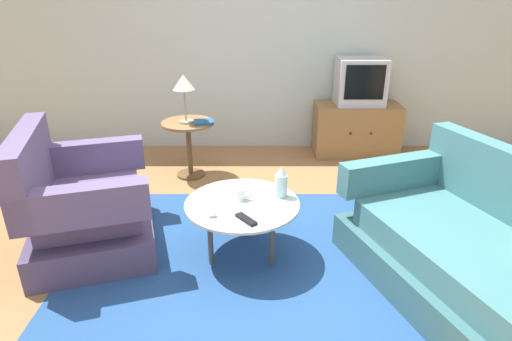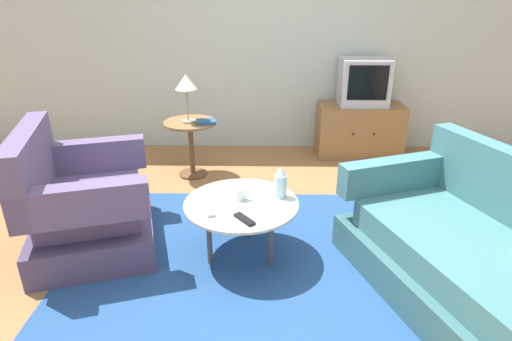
{
  "view_description": "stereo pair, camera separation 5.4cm",
  "coord_description": "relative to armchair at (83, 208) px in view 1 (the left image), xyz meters",
  "views": [
    {
      "loc": [
        -0.04,
        -2.56,
        1.77
      ],
      "look_at": [
        -0.04,
        0.25,
        0.55
      ],
      "focal_mm": 29.6,
      "sensor_mm": 36.0,
      "label": 1
    },
    {
      "loc": [
        0.02,
        -2.56,
        1.77
      ],
      "look_at": [
        -0.04,
        0.25,
        0.55
      ],
      "focal_mm": 29.6,
      "sensor_mm": 36.0,
      "label": 2
    }
  ],
  "objects": [
    {
      "name": "side_table",
      "position": [
        0.58,
        1.29,
        0.1
      ],
      "size": [
        0.51,
        0.51,
        0.57
      ],
      "color": "olive",
      "rests_on": "ground"
    },
    {
      "name": "table_lamp",
      "position": [
        0.57,
        1.26,
        0.62
      ],
      "size": [
        0.21,
        0.21,
        0.46
      ],
      "color": "#9E937A",
      "rests_on": "side_table"
    },
    {
      "name": "tv_remote_silver",
      "position": [
        0.95,
        -0.26,
        0.11
      ],
      "size": [
        0.08,
        0.15,
        0.02
      ],
      "rotation": [
        0.0,
        0.0,
        1.83
      ],
      "color": "#B2B2B7",
      "rests_on": "coffee_table"
    },
    {
      "name": "couch",
      "position": [
        2.59,
        -0.58,
        -0.03
      ],
      "size": [
        1.43,
        1.9,
        0.86
      ],
      "rotation": [
        0.0,
        0.0,
        1.92
      ],
      "color": "#325C60",
      "rests_on": "ground"
    },
    {
      "name": "tv_remote_dark",
      "position": [
        1.18,
        -0.36,
        0.11
      ],
      "size": [
        0.15,
        0.17,
        0.02
      ],
      "rotation": [
        0.0,
        0.0,
        5.38
      ],
      "color": "black",
      "rests_on": "coffee_table"
    },
    {
      "name": "television",
      "position": [
        2.38,
        1.93,
        0.52
      ],
      "size": [
        0.52,
        0.41,
        0.5
      ],
      "color": "#B7B7BC",
      "rests_on": "tv_stand"
    },
    {
      "name": "coffee_table",
      "position": [
        1.15,
        -0.11,
        0.07
      ],
      "size": [
        0.79,
        0.79,
        0.42
      ],
      "color": "#B2C6C1",
      "rests_on": "ground"
    },
    {
      "name": "mug",
      "position": [
        1.14,
        -0.07,
        0.15
      ],
      "size": [
        0.12,
        0.07,
        0.09
      ],
      "color": "white",
      "rests_on": "coffee_table"
    },
    {
      "name": "tv_stand",
      "position": [
        2.38,
        1.91,
        -0.02
      ],
      "size": [
        0.94,
        0.47,
        0.59
      ],
      "color": "olive",
      "rests_on": "ground"
    },
    {
      "name": "vase",
      "position": [
        1.42,
        -0.02,
        0.21
      ],
      "size": [
        0.09,
        0.09,
        0.23
      ],
      "color": "silver",
      "rests_on": "coffee_table"
    },
    {
      "name": "area_rug",
      "position": [
        1.15,
        -0.11,
        -0.32
      ],
      "size": [
        2.42,
        1.94,
        0.0
      ],
      "primitive_type": "cube",
      "color": "navy",
      "rests_on": "ground"
    },
    {
      "name": "ground_plane",
      "position": [
        1.28,
        -0.11,
        -0.32
      ],
      "size": [
        16.0,
        16.0,
        0.0
      ],
      "primitive_type": "plane",
      "color": "olive"
    },
    {
      "name": "back_wall",
      "position": [
        1.28,
        2.23,
        1.03
      ],
      "size": [
        9.0,
        0.12,
        2.7
      ],
      "primitive_type": "cube",
      "color": "#B2BCB2",
      "rests_on": "ground"
    },
    {
      "name": "book",
      "position": [
        0.74,
        1.24,
        0.27
      ],
      "size": [
        0.21,
        0.19,
        0.03
      ],
      "rotation": [
        0.0,
        0.0,
        0.17
      ],
      "color": "navy",
      "rests_on": "side_table"
    },
    {
      "name": "armchair",
      "position": [
        0.0,
        0.0,
        0.0
      ],
      "size": [
        1.07,
        1.19,
        0.91
      ],
      "rotation": [
        0.0,
        0.0,
        -1.28
      ],
      "color": "#4B3E5C",
      "rests_on": "ground"
    }
  ]
}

